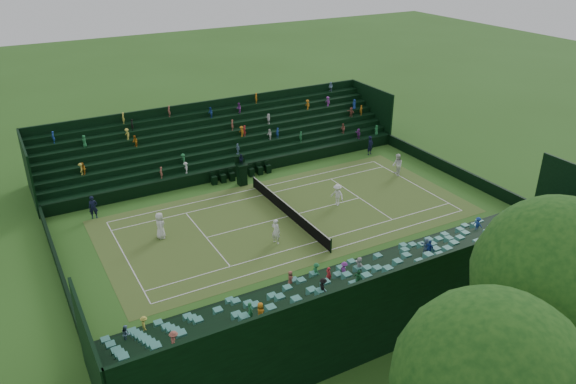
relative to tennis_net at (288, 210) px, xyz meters
name	(u,v)px	position (x,y,z in m)	size (l,w,h in m)	color
ground	(288,217)	(0.00, 0.00, -0.53)	(160.00, 160.00, 0.00)	#2E5C1D
court_surface	(288,216)	(0.00, 0.00, -0.52)	(12.97, 26.77, 0.01)	#366F25
perimeter_wall_north	(451,169)	(0.00, 15.88, -0.03)	(17.17, 0.20, 1.00)	black
perimeter_wall_south	(59,269)	(0.00, -15.88, -0.03)	(17.17, 0.20, 1.00)	black
perimeter_wall_east	(355,266)	(8.48, 0.00, -0.03)	(0.20, 31.77, 1.00)	black
perimeter_wall_west	(240,170)	(-8.48, 0.00, -0.03)	(0.20, 31.77, 1.00)	black
north_grandstand	(400,287)	(12.66, 0.00, 1.02)	(6.60, 32.00, 4.90)	black
south_grandstand	(220,144)	(-12.66, 0.00, 1.02)	(6.60, 32.00, 4.90)	black
tennis_net	(288,210)	(0.00, 0.00, 0.00)	(11.67, 0.10, 1.06)	black
umpire_chair	(242,172)	(-6.75, -0.59, 0.62)	(0.86, 0.86, 2.69)	black
courtside_chairs	(242,174)	(-7.92, -0.10, -0.14)	(0.47, 5.44, 1.01)	black
player_near_west	(160,226)	(-1.49, -9.08, 0.42)	(0.93, 0.60, 1.90)	white
player_near_east	(276,231)	(2.93, -2.55, 0.39)	(0.67, 0.44, 1.83)	white
player_far_west	(397,165)	(-2.11, 11.78, 0.43)	(0.93, 0.72, 1.91)	white
player_far_east	(337,195)	(0.16, 4.18, 0.34)	(1.11, 0.64, 1.72)	white
line_judge_north	(370,145)	(-7.11, 12.63, 0.38)	(0.66, 0.43, 1.81)	black
line_judge_south	(93,207)	(-6.64, -12.48, 0.34)	(0.63, 0.42, 1.74)	black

